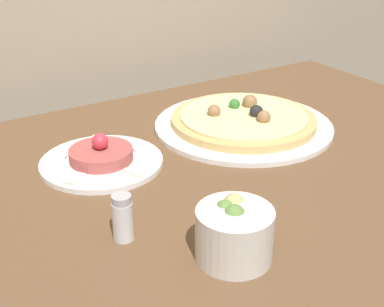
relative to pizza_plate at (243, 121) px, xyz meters
The scene contains 5 objects.
dining_table 0.25m from the pizza_plate, 147.90° to the right, with size 1.36×0.86×0.76m.
pizza_plate is the anchor object (origin of this frame).
tartare_plate 0.33m from the pizza_plate, behind, with size 0.23×0.23×0.06m.
small_bowl 0.46m from the pizza_plate, 128.71° to the right, with size 0.11×0.11×0.08m.
salt_shaker 0.46m from the pizza_plate, 148.95° to the right, with size 0.03×0.03×0.07m.
Camera 1 is at (-0.46, -0.29, 1.21)m, focal length 50.00 mm.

